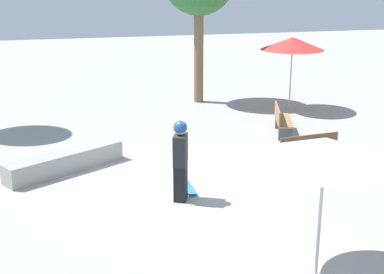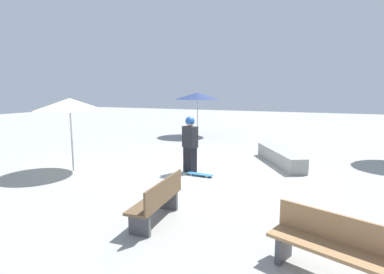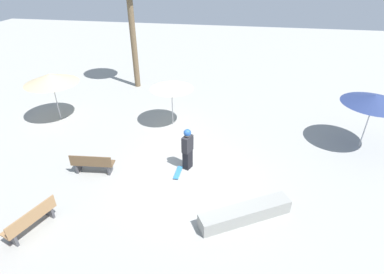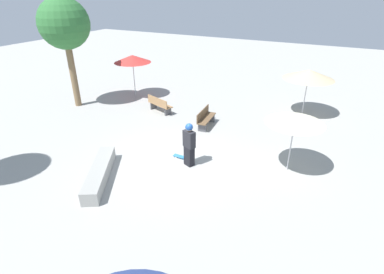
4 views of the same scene
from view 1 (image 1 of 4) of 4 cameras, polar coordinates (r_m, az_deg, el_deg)
The scene contains 8 objects.
ground_plane at distance 12.10m, azimuth -2.32°, elevation -5.27°, with size 60.00×60.00×0.00m, color #9E9E99.
skater_main at distance 11.08m, azimuth -1.24°, elevation -2.24°, with size 0.52×0.41×1.74m.
skateboard at distance 11.87m, azimuth -0.37°, elevation -5.42°, with size 0.80×0.22×0.07m.
concrete_ledge at distance 13.28m, azimuth -13.36°, elevation -2.58°, with size 2.01×2.91×0.48m.
bench_near at distance 13.27m, azimuth 12.66°, elevation -1.69°, with size 0.58×1.63×0.85m.
bench_far at distance 16.07m, azimuth 9.56°, elevation 1.75°, with size 1.66×0.94×0.85m.
shade_umbrella_red at distance 18.80m, azimuth 10.68°, elevation 9.77°, with size 2.18×2.18×2.53m.
shade_umbrella_cream at distance 8.15m, azimuth 14.01°, elevation -1.33°, with size 2.08×2.08×2.28m.
Camera 1 is at (10.95, -2.39, 4.58)m, focal length 50.00 mm.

